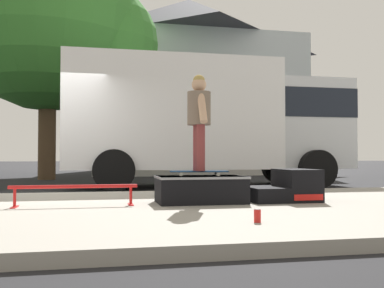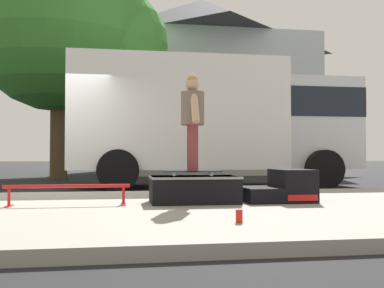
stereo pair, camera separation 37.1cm
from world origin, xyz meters
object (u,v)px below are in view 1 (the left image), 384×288
Objects in this scene: skater_kid at (199,114)px; skateboard at (199,172)px; street_tree_main at (59,25)px; box_truck at (209,118)px; grind_rail at (74,190)px; kicker_ramp at (287,188)px; soda_can at (257,216)px; skate_box at (201,188)px.

skateboard is at bearing 180.00° from skater_kid.
box_truck is at bearing -47.86° from street_tree_main.
street_tree_main is (-1.02, 9.40, 4.78)m from grind_rail.
street_tree_main reaches higher than skateboard.
box_truck is at bearing 88.91° from kicker_ramp.
street_tree_main reaches higher than soda_can.
soda_can is at bearing -85.78° from skateboard.
skater_kid is at bearing -74.15° from street_tree_main.
skate_box is at bearing 179.98° from kicker_ramp.
street_tree_main is (-2.64, 9.30, 4.56)m from skateboard.
soda_can is at bearing -100.14° from box_truck.
skate_box is 1.48× the size of skateboard.
skate_box is 0.22m from skateboard.
soda_can is 0.02× the size of box_truck.
kicker_ramp is 0.60× the size of grind_rail.
skate_box is at bearing -74.09° from street_tree_main.
skate_box reaches higher than soda_can.
skate_box is 9.35× the size of soda_can.
skater_kid is 10.35× the size of soda_can.
box_truck is (0.09, 4.91, 1.40)m from kicker_ramp.
kicker_ramp is 0.11× the size of street_tree_main.
kicker_ramp is 0.72× the size of skater_kid.
kicker_ramp is 0.14× the size of box_truck.
skater_kid is at bearing 0.00° from skateboard.
kicker_ramp is at bearing -0.95° from skater_kid.
skateboard is at bearing 94.22° from soda_can.
box_truck is (1.35, 4.89, 1.17)m from skateboard.
box_truck is (1.35, 4.89, 0.39)m from skater_kid.
street_tree_main is at bearing 105.91° from skate_box.
grind_rail is (-1.64, -0.08, 0.01)m from skate_box.
skater_kid is at bearing 179.05° from kicker_ramp.
street_tree_main reaches higher than skate_box.
street_tree_main is (-2.78, 11.18, 4.92)m from soda_can.
box_truck reaches higher than skate_box.
street_tree_main is (-3.90, 9.32, 4.80)m from kicker_ramp.
skateboard is (1.62, 0.10, 0.21)m from grind_rail.
skater_kid is at bearing 94.22° from soda_can.
skater_kid is 0.16× the size of street_tree_main.
street_tree_main is at bearing 112.69° from kicker_ramp.
skateboard is 5.20m from box_truck.
kicker_ramp is at bearing 1.54° from grind_rail.
skater_kid reaches higher than soda_can.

